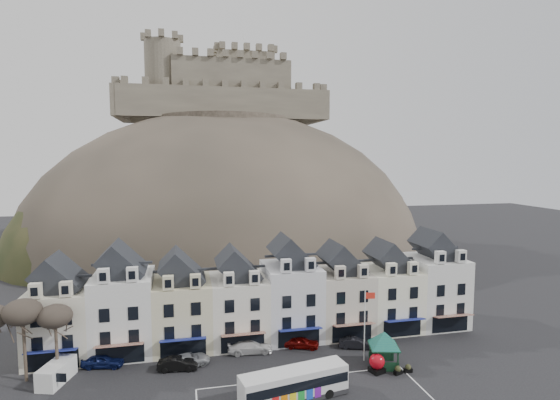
{
  "coord_description": "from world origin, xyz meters",
  "views": [
    {
      "loc": [
        -9.75,
        -36.96,
        22.95
      ],
      "look_at": [
        3.73,
        24.0,
        16.79
      ],
      "focal_mm": 28.0,
      "sensor_mm": 36.0,
      "label": 1
    }
  ],
  "objects_px": {
    "car_silver": "(189,360)",
    "flagpole": "(365,321)",
    "bus": "(294,383)",
    "car_white": "(250,346)",
    "car_charcoal": "(355,343)",
    "bus_shelter": "(384,339)",
    "car_black": "(178,364)",
    "red_buoy": "(377,363)",
    "white_van": "(57,373)",
    "car_navy": "(103,360)",
    "car_maroon": "(301,342)"
  },
  "relations": [
    {
      "from": "car_silver",
      "to": "flagpole",
      "type": "bearing_deg",
      "value": -109.65
    },
    {
      "from": "red_buoy",
      "to": "car_white",
      "type": "height_order",
      "value": "red_buoy"
    },
    {
      "from": "red_buoy",
      "to": "car_silver",
      "type": "distance_m",
      "value": 20.48
    },
    {
      "from": "red_buoy",
      "to": "car_charcoal",
      "type": "bearing_deg",
      "value": 90.0
    },
    {
      "from": "white_van",
      "to": "car_navy",
      "type": "bearing_deg",
      "value": 48.65
    },
    {
      "from": "flagpole",
      "to": "white_van",
      "type": "height_order",
      "value": "flagpole"
    },
    {
      "from": "flagpole",
      "to": "car_black",
      "type": "xyz_separation_m",
      "value": [
        -20.65,
        2.28,
        -3.95
      ]
    },
    {
      "from": "bus",
      "to": "car_navy",
      "type": "height_order",
      "value": "bus"
    },
    {
      "from": "bus_shelter",
      "to": "car_black",
      "type": "bearing_deg",
      "value": -175.77
    },
    {
      "from": "bus",
      "to": "red_buoy",
      "type": "height_order",
      "value": "bus"
    },
    {
      "from": "car_navy",
      "to": "car_silver",
      "type": "relative_size",
      "value": 0.97
    },
    {
      "from": "flagpole",
      "to": "car_maroon",
      "type": "xyz_separation_m",
      "value": [
        -6.19,
        4.78,
        -3.91
      ]
    },
    {
      "from": "car_navy",
      "to": "white_van",
      "type": "bearing_deg",
      "value": 132.22
    },
    {
      "from": "red_buoy",
      "to": "flagpole",
      "type": "bearing_deg",
      "value": 92.95
    },
    {
      "from": "car_navy",
      "to": "car_maroon",
      "type": "height_order",
      "value": "car_navy"
    },
    {
      "from": "flagpole",
      "to": "car_navy",
      "type": "relative_size",
      "value": 1.82
    },
    {
      "from": "car_charcoal",
      "to": "bus_shelter",
      "type": "bearing_deg",
      "value": -147.91
    },
    {
      "from": "car_white",
      "to": "bus_shelter",
      "type": "bearing_deg",
      "value": -110.51
    },
    {
      "from": "car_navy",
      "to": "flagpole",
      "type": "bearing_deg",
      "value": -89.07
    },
    {
      "from": "white_van",
      "to": "car_silver",
      "type": "xyz_separation_m",
      "value": [
        13.25,
        0.79,
        -0.37
      ]
    },
    {
      "from": "white_van",
      "to": "car_black",
      "type": "height_order",
      "value": "white_van"
    },
    {
      "from": "red_buoy",
      "to": "bus",
      "type": "bearing_deg",
      "value": -162.2
    },
    {
      "from": "car_white",
      "to": "car_maroon",
      "type": "bearing_deg",
      "value": -85.53
    },
    {
      "from": "bus",
      "to": "car_black",
      "type": "relative_size",
      "value": 2.53
    },
    {
      "from": "car_maroon",
      "to": "car_silver",
      "type": "bearing_deg",
      "value": 117.58
    },
    {
      "from": "car_white",
      "to": "car_silver",
      "type": "bearing_deg",
      "value": 108.06
    },
    {
      "from": "bus_shelter",
      "to": "car_black",
      "type": "relative_size",
      "value": 1.4
    },
    {
      "from": "car_black",
      "to": "white_van",
      "type": "bearing_deg",
      "value": 96.57
    },
    {
      "from": "car_black",
      "to": "car_silver",
      "type": "height_order",
      "value": "car_black"
    },
    {
      "from": "car_silver",
      "to": "car_maroon",
      "type": "xyz_separation_m",
      "value": [
        13.27,
        1.71,
        0.09
      ]
    },
    {
      "from": "car_maroon",
      "to": "car_charcoal",
      "type": "bearing_deg",
      "value": -83.16
    },
    {
      "from": "car_silver",
      "to": "car_white",
      "type": "height_order",
      "value": "car_white"
    },
    {
      "from": "car_white",
      "to": "car_maroon",
      "type": "relative_size",
      "value": 1.23
    },
    {
      "from": "car_black",
      "to": "car_maroon",
      "type": "bearing_deg",
      "value": -73.62
    },
    {
      "from": "bus_shelter",
      "to": "flagpole",
      "type": "relative_size",
      "value": 0.74
    },
    {
      "from": "bus",
      "to": "car_white",
      "type": "height_order",
      "value": "bus"
    },
    {
      "from": "bus_shelter",
      "to": "car_charcoal",
      "type": "distance_m",
      "value": 5.67
    },
    {
      "from": "red_buoy",
      "to": "car_maroon",
      "type": "bearing_deg",
      "value": 129.73
    },
    {
      "from": "bus_shelter",
      "to": "red_buoy",
      "type": "bearing_deg",
      "value": -124.55
    },
    {
      "from": "car_black",
      "to": "car_charcoal",
      "type": "bearing_deg",
      "value": -80.7
    },
    {
      "from": "red_buoy",
      "to": "car_charcoal",
      "type": "xyz_separation_m",
      "value": [
        0.0,
        6.11,
        -0.41
      ]
    },
    {
      "from": "car_silver",
      "to": "car_white",
      "type": "relative_size",
      "value": 0.86
    },
    {
      "from": "bus",
      "to": "red_buoy",
      "type": "bearing_deg",
      "value": 7.23
    },
    {
      "from": "car_silver",
      "to": "car_white",
      "type": "distance_m",
      "value": 7.27
    },
    {
      "from": "red_buoy",
      "to": "car_navy",
      "type": "xyz_separation_m",
      "value": [
        -28.82,
        7.62,
        -0.28
      ]
    },
    {
      "from": "red_buoy",
      "to": "white_van",
      "type": "height_order",
      "value": "red_buoy"
    },
    {
      "from": "car_maroon",
      "to": "car_charcoal",
      "type": "distance_m",
      "value": 6.51
    },
    {
      "from": "car_black",
      "to": "car_charcoal",
      "type": "relative_size",
      "value": 1.11
    },
    {
      "from": "bus_shelter",
      "to": "car_black",
      "type": "height_order",
      "value": "bus_shelter"
    },
    {
      "from": "car_navy",
      "to": "car_white",
      "type": "xyz_separation_m",
      "value": [
        16.28,
        0.0,
        0.01
      ]
    }
  ]
}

